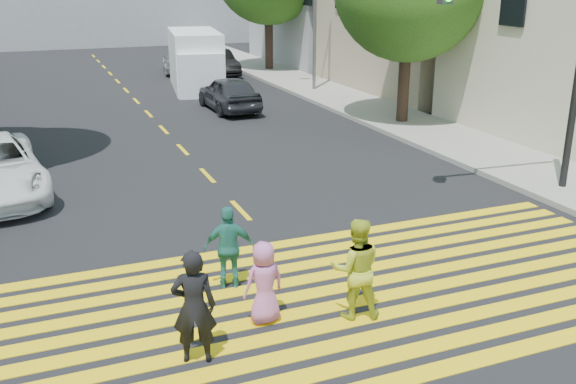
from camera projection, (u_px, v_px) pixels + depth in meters
ground at (361, 336)px, 9.84m from camera, size 120.00×120.00×0.00m
sidewalk_right at (372, 110)px, 26.00m from camera, size 3.00×60.00×0.15m
crosswalk at (326, 299)px, 10.96m from camera, size 13.40×5.30×0.01m
lane_line at (131, 95)px, 29.62m from camera, size 0.12×34.40×0.01m
pedestrian_man at (194, 307)px, 8.96m from camera, size 0.71×0.56×1.72m
pedestrian_woman at (356, 269)px, 10.17m from camera, size 0.98×0.87×1.69m
pedestrian_child at (264, 283)px, 10.07m from camera, size 0.71×0.50×1.36m
pedestrian_extra at (229, 248)px, 11.17m from camera, size 0.95×0.59×1.51m
dark_car_near at (229, 93)px, 26.08m from camera, size 1.79×4.22×1.42m
silver_car at (179, 62)px, 36.27m from camera, size 2.41×4.52×1.25m
dark_car_parked at (218, 63)px, 35.44m from camera, size 1.49×4.19×1.37m
white_van at (196, 62)px, 30.85m from camera, size 2.99×6.08×2.75m
traffic_signal at (544, 38)px, 14.90m from camera, size 4.07×0.56×5.98m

